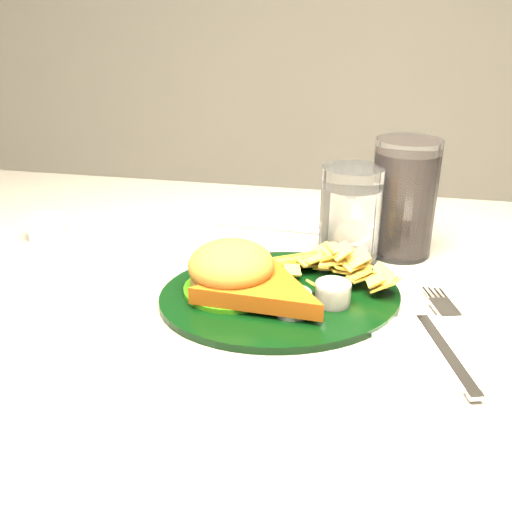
{
  "coord_description": "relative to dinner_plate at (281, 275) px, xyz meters",
  "views": [
    {
      "loc": [
        0.12,
        -0.56,
        1.05
      ],
      "look_at": [
        0.0,
        -0.01,
        0.8
      ],
      "focal_mm": 40.0,
      "sensor_mm": 36.0,
      "label": 1
    }
  ],
  "objects": [
    {
      "name": "wrapped_straw",
      "position": [
        -0.03,
        0.2,
        -0.03
      ],
      "size": [
        0.2,
        0.08,
        0.01
      ],
      "primitive_type": null,
      "rotation": [
        0.0,
        0.0,
        -0.04
      ],
      "color": "white",
      "rests_on": "table"
    },
    {
      "name": "water_glass",
      "position": [
        0.07,
        0.13,
        0.03
      ],
      "size": [
        0.08,
        0.08,
        0.12
      ],
      "primitive_type": "cylinder",
      "rotation": [
        0.0,
        0.0,
        -0.09
      ],
      "color": "white",
      "rests_on": "table"
    },
    {
      "name": "fork_napkin",
      "position": [
        0.17,
        -0.07,
        -0.02
      ],
      "size": [
        0.18,
        0.2,
        0.01
      ],
      "primitive_type": null,
      "rotation": [
        0.0,
        0.0,
        0.29
      ],
      "color": "white",
      "rests_on": "table"
    },
    {
      "name": "dinner_plate",
      "position": [
        0.0,
        0.0,
        0.0
      ],
      "size": [
        0.33,
        0.3,
        0.06
      ],
      "primitive_type": null,
      "rotation": [
        0.0,
        0.0,
        0.38
      ],
      "color": "black",
      "rests_on": "table"
    },
    {
      "name": "cola_glass",
      "position": [
        0.13,
        0.16,
        0.04
      ],
      "size": [
        0.09,
        0.09,
        0.15
      ],
      "primitive_type": "cylinder",
      "rotation": [
        0.0,
        0.0,
        0.12
      ],
      "color": "black",
      "rests_on": "table"
    },
    {
      "name": "ramekin",
      "position": [
        -0.35,
        0.11,
        -0.01
      ],
      "size": [
        0.05,
        0.05,
        0.03
      ],
      "primitive_type": "cylinder",
      "rotation": [
        0.0,
        0.0,
        -0.1
      ],
      "color": "silver",
      "rests_on": "table"
    }
  ]
}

